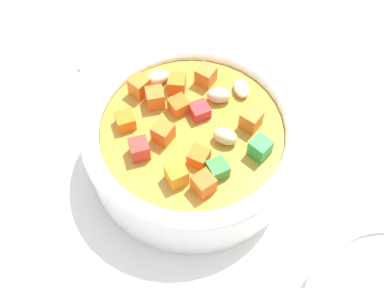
% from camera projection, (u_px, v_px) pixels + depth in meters
% --- Properties ---
extents(ground_plane, '(1.40, 1.40, 0.02)m').
position_uv_depth(ground_plane, '(192.00, 166.00, 0.49)').
color(ground_plane, silver).
extents(soup_bowl_main, '(0.19, 0.19, 0.07)m').
position_uv_depth(soup_bowl_main, '(192.00, 141.00, 0.45)').
color(soup_bowl_main, white).
rests_on(soup_bowl_main, ground_plane).
extents(spoon, '(0.06, 0.21, 0.01)m').
position_uv_depth(spoon, '(75.00, 71.00, 0.53)').
color(spoon, silver).
rests_on(spoon, ground_plane).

